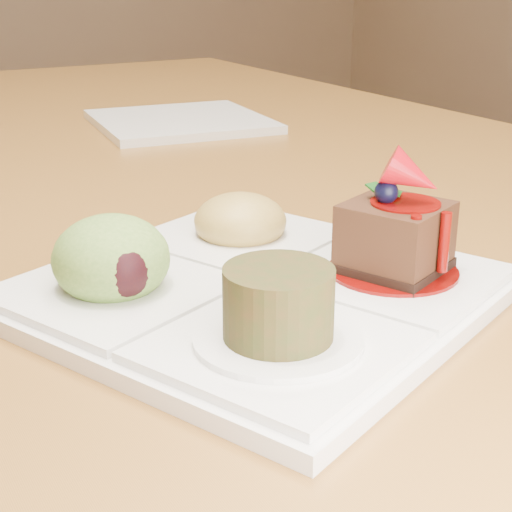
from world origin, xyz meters
TOP-DOWN VIEW (x-y plane):
  - dining_table at (0.00, 0.00)m, footprint 1.00×1.80m
  - sampler_plate at (-0.16, -0.47)m, footprint 0.38×0.38m
  - second_plate at (0.07, 0.14)m, footprint 0.26×0.26m

SIDE VIEW (x-z plane):
  - dining_table at x=0.00m, z-range 0.31..1.06m
  - second_plate at x=0.07m, z-range 0.75..0.76m
  - sampler_plate at x=-0.16m, z-range 0.72..0.83m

